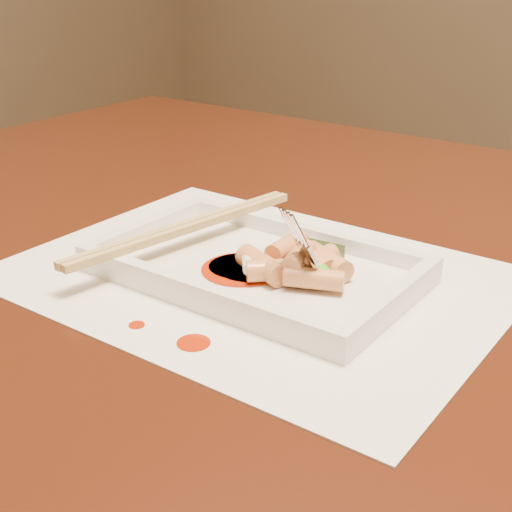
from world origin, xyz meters
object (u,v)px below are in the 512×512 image
Objects in this scene: placemat at (256,277)px; table at (374,368)px; chopstick_a at (181,227)px; plate_base at (256,271)px; fork at (345,193)px.

table is at bearing 46.12° from placemat.
table is 0.22m from chopstick_a.
table is 5.66× the size of chopstick_a.
plate_base is 0.08m from chopstick_a.
fork reaches higher than plate_base.
placemat is at bearing -165.58° from fork.
plate_base is at bearing -133.88° from table.
table is 5.38× the size of plate_base.
chopstick_a reaches higher than plate_base.
placemat is at bearing 0.00° from plate_base.
fork is at bearing 14.42° from placemat.
fork is at bearing 6.75° from chopstick_a.
chopstick_a reaches higher than table.
plate_base reaches higher than table.
chopstick_a is (-0.08, 0.00, 0.03)m from placemat.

